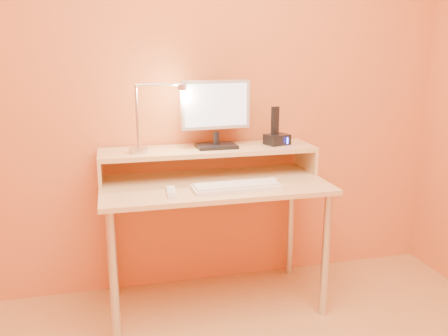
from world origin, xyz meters
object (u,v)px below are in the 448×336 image
object	(u,v)px
lamp_base	(139,150)
remote_control	(171,192)
mouse	(273,180)
monitor_panel	(216,105)
keyboard	(237,188)
phone_dock	(277,139)

from	to	relation	value
lamp_base	remote_control	size ratio (longest dim) A/B	0.63
lamp_base	mouse	distance (m)	0.73
monitor_panel	lamp_base	bearing A→B (deg)	179.54
remote_control	lamp_base	bearing A→B (deg)	120.18
lamp_base	keyboard	bearing A→B (deg)	-30.50
keyboard	mouse	world-z (taller)	mouse
monitor_panel	lamp_base	distance (m)	0.49
lamp_base	phone_dock	bearing A→B (deg)	2.17
monitor_panel	lamp_base	xyz separation A→B (m)	(-0.43, -0.04, -0.23)
phone_dock	keyboard	bearing A→B (deg)	-154.91
monitor_panel	keyboard	xyz separation A→B (m)	(0.04, -0.31, -0.39)
monitor_panel	keyboard	size ratio (longest dim) A/B	0.87
monitor_panel	phone_dock	distance (m)	0.42
remote_control	monitor_panel	bearing A→B (deg)	49.64
mouse	phone_dock	bearing A→B (deg)	88.44
lamp_base	keyboard	xyz separation A→B (m)	(0.47, -0.27, -0.16)
mouse	remote_control	distance (m)	0.55
lamp_base	mouse	bearing A→B (deg)	-17.03
phone_dock	remote_control	world-z (taller)	phone_dock
monitor_panel	phone_dock	xyz separation A→B (m)	(0.36, -0.01, -0.21)
lamp_base	phone_dock	distance (m)	0.79
lamp_base	keyboard	size ratio (longest dim) A/B	0.22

